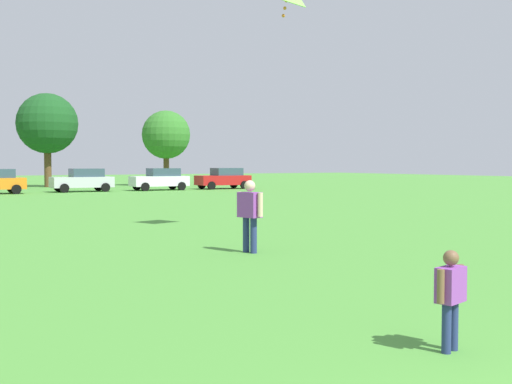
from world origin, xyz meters
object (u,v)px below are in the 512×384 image
(adult_bystander, at_px, (250,210))
(parked_car_white_4, at_px, (160,179))
(parked_car_silver_3, at_px, (83,180))
(tree_far_right, at_px, (166,135))
(tree_right, at_px, (47,124))
(parked_car_red_5, at_px, (224,178))
(child_kite_flyer, at_px, (451,292))

(adult_bystander, bearing_deg, parked_car_white_4, 147.22)
(parked_car_silver_3, xyz_separation_m, tree_far_right, (9.84, 8.49, 3.78))
(parked_car_white_4, bearing_deg, tree_right, -60.59)
(adult_bystander, xyz_separation_m, parked_car_white_4, (10.70, 33.05, -0.14))
(parked_car_white_4, height_order, tree_far_right, tree_far_right)
(parked_car_silver_3, bearing_deg, parked_car_red_5, 178.13)
(parked_car_red_5, xyz_separation_m, tree_right, (-11.52, 10.82, 4.60))
(tree_right, height_order, tree_far_right, tree_right)
(parked_car_white_4, xyz_separation_m, parked_car_red_5, (5.43, -0.02, 0.00))
(parked_car_silver_3, xyz_separation_m, parked_car_red_5, (11.24, -0.37, 0.00))
(child_kite_flyer, height_order, adult_bystander, adult_bystander)
(adult_bystander, height_order, tree_far_right, tree_far_right)
(adult_bystander, distance_m, tree_far_right, 44.55)
(parked_car_silver_3, distance_m, tree_right, 11.42)
(adult_bystander, xyz_separation_m, parked_car_red_5, (16.13, 33.02, -0.14))
(child_kite_flyer, relative_size, tree_right, 0.14)
(child_kite_flyer, height_order, tree_far_right, tree_far_right)
(tree_far_right, bearing_deg, tree_right, 169.05)
(parked_car_silver_3, height_order, parked_car_white_4, same)
(child_kite_flyer, xyz_separation_m, adult_bystander, (1.88, 7.86, 0.33))
(child_kite_flyer, bearing_deg, tree_far_right, 54.89)
(tree_far_right, bearing_deg, parked_car_white_4, -114.56)
(tree_right, bearing_deg, parked_car_white_4, -60.59)
(child_kite_flyer, height_order, parked_car_white_4, parked_car_white_4)
(tree_far_right, bearing_deg, parked_car_silver_3, -139.20)
(parked_car_silver_3, bearing_deg, child_kite_flyer, 80.66)
(child_kite_flyer, height_order, parked_car_silver_3, parked_car_silver_3)
(parked_car_red_5, bearing_deg, tree_far_right, -81.05)
(parked_car_red_5, relative_size, tree_far_right, 0.63)
(parked_car_silver_3, distance_m, parked_car_white_4, 5.81)
(parked_car_red_5, height_order, tree_far_right, tree_far_right)
(child_kite_flyer, relative_size, parked_car_red_5, 0.26)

